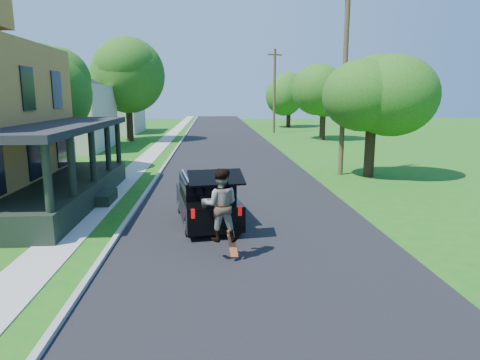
{
  "coord_description": "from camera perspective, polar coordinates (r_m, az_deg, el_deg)",
  "views": [
    {
      "loc": [
        -1.2,
        -10.62,
        4.13
      ],
      "look_at": [
        -0.31,
        3.0,
        1.45
      ],
      "focal_mm": 32.0,
      "sensor_mm": 36.0,
      "label": 1
    }
  ],
  "objects": [
    {
      "name": "tree_left_mid",
      "position": [
        25.68,
        -24.7,
        11.31
      ],
      "size": [
        5.36,
        5.05,
        7.04
      ],
      "rotation": [
        0.0,
        0.0,
        0.22
      ],
      "color": "black",
      "rests_on": "ground"
    },
    {
      "name": "skateboard",
      "position": [
        11.11,
        -1.03,
        -8.59
      ],
      "size": [
        0.29,
        0.59,
        0.6
      ],
      "rotation": [
        0.0,
        0.0,
        0.42
      ],
      "color": "#AD380E",
      "rests_on": "ground"
    },
    {
      "name": "neighbor_house_far",
      "position": [
        52.1,
        -17.72,
        10.67
      ],
      "size": [
        12.78,
        12.78,
        8.3
      ],
      "color": "#B7AFA2",
      "rests_on": "ground"
    },
    {
      "name": "utility_pole_near",
      "position": [
        23.19,
        13.76,
        13.05
      ],
      "size": [
        1.54,
        0.61,
        9.79
      ],
      "rotation": [
        0.0,
        0.0,
        0.32
      ],
      "color": "#40341E",
      "rests_on": "ground"
    },
    {
      "name": "skateboarder",
      "position": [
        10.75,
        -2.57,
        -3.31
      ],
      "size": [
        0.96,
        0.78,
        1.86
      ],
      "rotation": [
        0.0,
        0.0,
        3.06
      ],
      "color": "black",
      "rests_on": "ground"
    },
    {
      "name": "tree_right_far",
      "position": [
        59.07,
        6.51,
        11.75
      ],
      "size": [
        5.05,
        4.83,
        7.47
      ],
      "rotation": [
        0.0,
        0.0,
        0.01
      ],
      "color": "black",
      "rests_on": "ground"
    },
    {
      "name": "tree_right_mid",
      "position": [
        41.86,
        11.06,
        12.26
      ],
      "size": [
        6.56,
        6.24,
        7.8
      ],
      "rotation": [
        0.0,
        0.0,
        0.39
      ],
      "color": "black",
      "rests_on": "ground"
    },
    {
      "name": "tree_right_near",
      "position": [
        23.02,
        17.21,
        11.4
      ],
      "size": [
        5.32,
        4.95,
        6.77
      ],
      "rotation": [
        0.0,
        0.0,
        0.23
      ],
      "color": "black",
      "rests_on": "ground"
    },
    {
      "name": "ground",
      "position": [
        11.46,
        2.55,
        -10.01
      ],
      "size": [
        140.0,
        140.0,
        0.0
      ],
      "primitive_type": "plane",
      "color": "#186113",
      "rests_on": "ground"
    },
    {
      "name": "curb",
      "position": [
        31.03,
        -9.0,
        3.33
      ],
      "size": [
        0.15,
        120.0,
        0.12
      ],
      "primitive_type": "cube",
      "color": "gray",
      "rests_on": "ground"
    },
    {
      "name": "black_suv",
      "position": [
        14.18,
        -4.46,
        -2.56
      ],
      "size": [
        2.29,
        4.6,
        2.05
      ],
      "rotation": [
        0.0,
        0.0,
        0.15
      ],
      "color": "black",
      "rests_on": "ground"
    },
    {
      "name": "street",
      "position": [
        30.92,
        -1.5,
        3.44
      ],
      "size": [
        8.0,
        120.0,
        0.02
      ],
      "primitive_type": "cube",
      "color": "black",
      "rests_on": "ground"
    },
    {
      "name": "neighbor_house_mid",
      "position": [
        36.74,
        -23.71,
        10.29
      ],
      "size": [
        12.78,
        12.78,
        8.3
      ],
      "color": "#B7AFA2",
      "rests_on": "ground"
    },
    {
      "name": "tree_left_far",
      "position": [
        41.39,
        -14.87,
        14.32
      ],
      "size": [
        7.13,
        7.21,
        10.11
      ],
      "rotation": [
        0.0,
        0.0,
        -0.19
      ],
      "color": "black",
      "rests_on": "ground"
    },
    {
      "name": "utility_pole_far",
      "position": [
        49.46,
        4.61,
        11.86
      ],
      "size": [
        1.69,
        0.66,
        9.31
      ],
      "rotation": [
        0.0,
        0.0,
        0.31
      ],
      "color": "#40341E",
      "rests_on": "ground"
    },
    {
      "name": "sidewalk",
      "position": [
        31.21,
        -11.84,
        3.28
      ],
      "size": [
        1.3,
        120.0,
        0.03
      ],
      "primitive_type": "cube",
      "color": "#9C9B93",
      "rests_on": "ground"
    }
  ]
}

